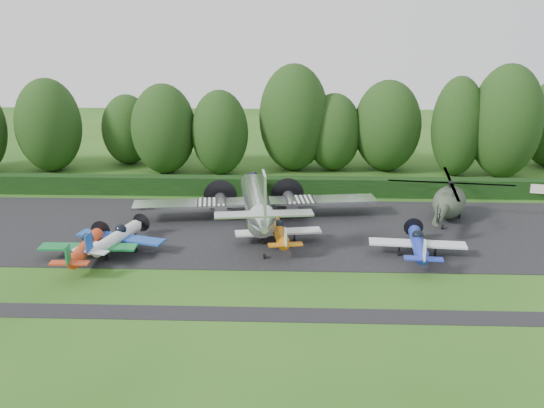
{
  "coord_description": "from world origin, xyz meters",
  "views": [
    {
      "loc": [
        5.91,
        -42.0,
        19.5
      ],
      "look_at": [
        4.04,
        10.18,
        2.5
      ],
      "focal_mm": 40.0,
      "sensor_mm": 36.0,
      "label": 1
    }
  ],
  "objects_px": {
    "transport_plane": "(256,202)",
    "light_plane_blue": "(418,244)",
    "sign_board": "(538,190)",
    "light_plane_white": "(117,237)",
    "light_plane_orange": "(279,232)",
    "light_plane_red": "(86,247)",
    "helicopter": "(450,200)"
  },
  "relations": [
    {
      "from": "transport_plane",
      "to": "helicopter",
      "type": "relative_size",
      "value": 1.7
    },
    {
      "from": "light_plane_orange",
      "to": "light_plane_blue",
      "type": "relative_size",
      "value": 0.95
    },
    {
      "from": "light_plane_white",
      "to": "light_plane_orange",
      "type": "xyz_separation_m",
      "value": [
        13.48,
        1.96,
        -0.06
      ]
    },
    {
      "from": "light_plane_white",
      "to": "helicopter",
      "type": "height_order",
      "value": "helicopter"
    },
    {
      "from": "helicopter",
      "to": "sign_board",
      "type": "distance_m",
      "value": 12.65
    },
    {
      "from": "light_plane_red",
      "to": "light_plane_blue",
      "type": "xyz_separation_m",
      "value": [
        26.71,
        1.71,
        0.0
      ]
    },
    {
      "from": "transport_plane",
      "to": "sign_board",
      "type": "bearing_deg",
      "value": 23.04
    },
    {
      "from": "transport_plane",
      "to": "light_plane_red",
      "type": "bearing_deg",
      "value": -136.51
    },
    {
      "from": "light_plane_white",
      "to": "sign_board",
      "type": "bearing_deg",
      "value": 4.73
    },
    {
      "from": "light_plane_red",
      "to": "sign_board",
      "type": "height_order",
      "value": "light_plane_red"
    },
    {
      "from": "light_plane_orange",
      "to": "sign_board",
      "type": "bearing_deg",
      "value": 36.17
    },
    {
      "from": "light_plane_white",
      "to": "sign_board",
      "type": "height_order",
      "value": "light_plane_white"
    },
    {
      "from": "light_plane_blue",
      "to": "helicopter",
      "type": "xyz_separation_m",
      "value": [
        4.78,
        9.57,
        0.78
      ]
    },
    {
      "from": "light_plane_orange",
      "to": "light_plane_white",
      "type": "bearing_deg",
      "value": -162.21
    },
    {
      "from": "light_plane_red",
      "to": "sign_board",
      "type": "relative_size",
      "value": 2.61
    },
    {
      "from": "light_plane_white",
      "to": "sign_board",
      "type": "distance_m",
      "value": 43.33
    },
    {
      "from": "light_plane_white",
      "to": "sign_board",
      "type": "relative_size",
      "value": 2.63
    },
    {
      "from": "helicopter",
      "to": "sign_board",
      "type": "relative_size",
      "value": 4.36
    },
    {
      "from": "light_plane_orange",
      "to": "sign_board",
      "type": "relative_size",
      "value": 2.49
    },
    {
      "from": "transport_plane",
      "to": "sign_board",
      "type": "height_order",
      "value": "transport_plane"
    },
    {
      "from": "light_plane_white",
      "to": "transport_plane",
      "type": "bearing_deg",
      "value": 16.93
    },
    {
      "from": "light_plane_red",
      "to": "light_plane_blue",
      "type": "relative_size",
      "value": 1.0
    },
    {
      "from": "light_plane_white",
      "to": "light_plane_blue",
      "type": "xyz_separation_m",
      "value": [
        24.82,
        -0.5,
        -0.0
      ]
    },
    {
      "from": "sign_board",
      "to": "helicopter",
      "type": "bearing_deg",
      "value": -162.72
    },
    {
      "from": "transport_plane",
      "to": "light_plane_orange",
      "type": "height_order",
      "value": "transport_plane"
    },
    {
      "from": "helicopter",
      "to": "light_plane_white",
      "type": "bearing_deg",
      "value": 174.68
    },
    {
      "from": "transport_plane",
      "to": "helicopter",
      "type": "distance_m",
      "value": 18.47
    },
    {
      "from": "helicopter",
      "to": "sign_board",
      "type": "xyz_separation_m",
      "value": [
        10.86,
        6.44,
        -0.83
      ]
    },
    {
      "from": "light_plane_blue",
      "to": "light_plane_white",
      "type": "bearing_deg",
      "value": 173.76
    },
    {
      "from": "transport_plane",
      "to": "light_plane_blue",
      "type": "distance_m",
      "value": 15.72
    },
    {
      "from": "transport_plane",
      "to": "light_plane_white",
      "type": "xyz_separation_m",
      "value": [
        -11.21,
        -7.33,
        -0.83
      ]
    },
    {
      "from": "light_plane_orange",
      "to": "light_plane_blue",
      "type": "distance_m",
      "value": 11.61
    }
  ]
}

